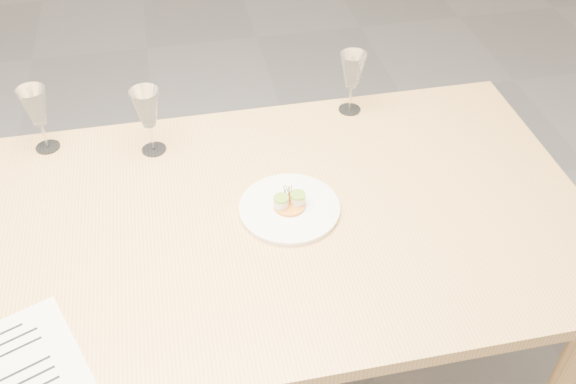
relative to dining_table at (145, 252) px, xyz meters
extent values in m
cube|color=#E2AC62|center=(0.00, 0.00, 0.05)|extent=(2.40, 1.00, 0.04)
cylinder|color=#E2AC62|center=(1.10, -0.40, -0.33)|extent=(0.07, 0.07, 0.71)
cylinder|color=#E2AC62|center=(1.10, 0.40, -0.33)|extent=(0.07, 0.07, 0.71)
cylinder|color=white|center=(0.39, 0.01, 0.07)|extent=(0.27, 0.27, 0.01)
cylinder|color=white|center=(0.39, 0.01, 0.08)|extent=(0.27, 0.27, 0.01)
cylinder|color=orange|center=(0.39, 0.01, 0.09)|extent=(0.09, 0.09, 0.01)
cylinder|color=beige|center=(0.37, 0.01, 0.10)|extent=(0.04, 0.04, 0.02)
cylinder|color=beige|center=(0.42, 0.01, 0.10)|extent=(0.04, 0.04, 0.02)
cylinder|color=#82AE30|center=(0.37, 0.01, 0.12)|extent=(0.04, 0.04, 0.01)
cylinder|color=#82AE30|center=(0.42, 0.01, 0.12)|extent=(0.04, 0.04, 0.01)
cylinder|color=tan|center=(0.45, -0.03, 0.08)|extent=(0.04, 0.04, 0.00)
cube|color=white|center=(-0.26, -0.34, 0.07)|extent=(0.31, 0.34, 0.00)
cube|color=black|center=(-0.31, -0.25, 0.07)|extent=(0.08, 0.04, 0.00)
cube|color=black|center=(-0.30, -0.28, 0.07)|extent=(0.13, 0.06, 0.00)
cube|color=black|center=(-0.29, -0.31, 0.07)|extent=(0.13, 0.06, 0.00)
cube|color=black|center=(-0.27, -0.36, 0.07)|extent=(0.13, 0.06, 0.00)
cube|color=black|center=(-0.26, -0.39, 0.07)|extent=(0.13, 0.06, 0.00)
cylinder|color=white|center=(-0.26, 0.42, 0.07)|extent=(0.07, 0.07, 0.00)
cylinder|color=white|center=(-0.26, 0.42, 0.12)|extent=(0.01, 0.01, 0.09)
cone|color=white|center=(-0.26, 0.42, 0.22)|extent=(0.08, 0.08, 0.11)
cylinder|color=white|center=(0.05, 0.35, 0.07)|extent=(0.07, 0.07, 0.00)
cylinder|color=white|center=(0.05, 0.35, 0.12)|extent=(0.01, 0.01, 0.09)
cone|color=white|center=(0.05, 0.35, 0.22)|extent=(0.08, 0.08, 0.12)
cylinder|color=white|center=(0.68, 0.43, 0.07)|extent=(0.07, 0.07, 0.00)
cylinder|color=white|center=(0.68, 0.43, 0.11)|extent=(0.01, 0.01, 0.09)
cone|color=white|center=(0.68, 0.43, 0.21)|extent=(0.08, 0.08, 0.11)
camera|label=1|loc=(0.14, -1.21, 1.26)|focal=40.00mm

